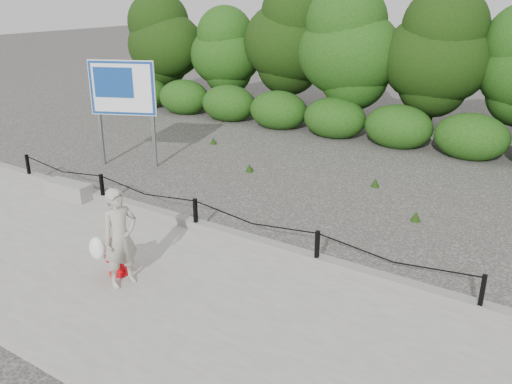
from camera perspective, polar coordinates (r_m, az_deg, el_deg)
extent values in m
plane|color=#2D2B28|center=(10.12, -6.30, -4.30)|extent=(90.00, 90.00, 0.00)
cube|color=gray|center=(8.84, -14.69, -8.51)|extent=(14.00, 4.00, 0.08)
cube|color=slate|center=(10.09, -6.15, -3.43)|extent=(14.00, 0.22, 0.14)
cube|color=black|center=(13.57, -22.86, 2.44)|extent=(0.06, 0.06, 0.60)
cube|color=black|center=(11.64, -15.89, 0.43)|extent=(0.06, 0.06, 0.60)
cube|color=black|center=(9.97, -6.39, -2.32)|extent=(0.06, 0.06, 0.60)
cube|color=black|center=(8.70, 6.45, -5.90)|extent=(0.06, 0.06, 0.60)
cube|color=black|center=(8.03, 22.68, -9.93)|extent=(0.06, 0.06, 0.60)
cylinder|color=black|center=(12.51, -19.76, 2.46)|extent=(2.50, 0.02, 0.02)
cylinder|color=black|center=(10.69, -11.59, 0.25)|extent=(2.50, 0.02, 0.02)
cylinder|color=black|center=(9.18, -0.43, -2.77)|extent=(2.50, 0.02, 0.02)
cylinder|color=black|center=(8.18, 14.33, -6.56)|extent=(2.50, 0.02, 0.02)
cylinder|color=black|center=(21.51, -9.30, 11.77)|extent=(0.18, 0.18, 2.03)
ellipsoid|color=#264610|center=(21.34, -9.53, 15.54)|extent=(3.01, 2.60, 3.25)
cylinder|color=black|center=(20.24, -3.18, 11.12)|extent=(0.18, 0.18, 1.80)
ellipsoid|color=#264610|center=(20.07, -3.25, 14.67)|extent=(2.66, 2.30, 2.88)
cylinder|color=black|center=(19.17, 3.66, 11.33)|extent=(0.18, 0.18, 2.30)
ellipsoid|color=#264610|center=(18.97, 3.77, 16.13)|extent=(3.40, 2.94, 3.68)
cylinder|color=black|center=(17.35, 9.55, 9.91)|extent=(0.18, 0.18, 2.18)
ellipsoid|color=#264610|center=(17.14, 9.86, 14.93)|extent=(3.23, 2.79, 3.49)
cylinder|color=black|center=(16.89, 17.93, 8.82)|extent=(0.18, 0.18, 2.13)
ellipsoid|color=#264610|center=(16.67, 18.50, 13.84)|extent=(3.16, 2.73, 3.42)
cylinder|color=red|center=(8.79, -14.15, -8.14)|extent=(0.39, 0.39, 0.05)
cylinder|color=red|center=(8.67, -14.31, -6.61)|extent=(0.24, 0.24, 0.48)
cylinder|color=red|center=(8.56, -14.46, -5.08)|extent=(0.28, 0.28, 0.04)
ellipsoid|color=red|center=(8.55, -14.47, -4.92)|extent=(0.25, 0.25, 0.15)
cylinder|color=red|center=(8.52, -14.52, -4.41)|extent=(0.07, 0.07, 0.04)
cylinder|color=red|center=(8.75, -14.74, -5.83)|extent=(0.11, 0.12, 0.10)
cylinder|color=red|center=(8.53, -13.95, -6.46)|extent=(0.11, 0.12, 0.10)
cylinder|color=red|center=(8.61, -15.16, -6.71)|extent=(0.16, 0.14, 0.13)
cylinder|color=slate|center=(8.65, -14.96, -7.10)|extent=(0.01, 0.05, 0.10)
imported|color=#A49D8C|center=(8.17, -14.10, -4.70)|extent=(0.48, 0.62, 1.51)
ellipsoid|color=white|center=(8.42, -16.35, -5.72)|extent=(0.27, 0.21, 0.36)
cube|color=gray|center=(12.11, -19.10, 0.21)|extent=(1.10, 0.46, 0.34)
cube|color=slate|center=(14.17, -16.20, 7.94)|extent=(0.10, 0.10, 2.65)
cube|color=slate|center=(13.65, -10.85, 7.92)|extent=(0.10, 0.10, 2.65)
cube|color=white|center=(13.72, -13.89, 10.58)|extent=(1.53, 0.74, 1.32)
cube|color=navy|center=(13.69, -13.94, 10.56)|extent=(1.47, 0.69, 1.28)
cube|color=navy|center=(13.74, -14.79, 11.08)|extent=(0.90, 0.42, 0.73)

